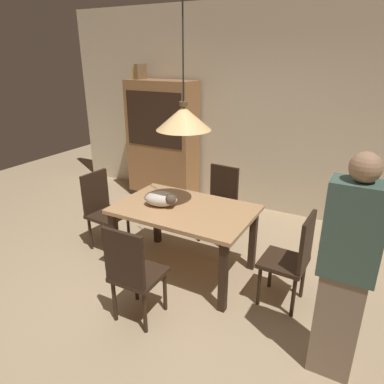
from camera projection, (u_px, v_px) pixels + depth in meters
The scene contains 13 objects.
ground at pixel (152, 299), 3.40m from camera, with size 10.00×10.00×0.00m, color tan.
back_wall at pixel (254, 111), 5.03m from camera, with size 6.40×0.10×2.90m, color beige.
dining_table at pixel (184, 217), 3.63m from camera, with size 1.40×0.90×0.75m.
chair_right_side at pixel (293, 257), 3.17m from camera, with size 0.41×0.41×0.93m.
chair_far_back at pixel (220, 200), 4.39m from camera, with size 0.43×0.43×0.93m.
chair_near_front at pixel (133, 271), 2.96m from camera, with size 0.41×0.41×0.93m.
chair_left_side at pixel (103, 207), 4.19m from camera, with size 0.43×0.43×0.93m.
cat_sleeping at pixel (162, 199), 3.61m from camera, with size 0.41×0.32×0.16m.
pendant_lamp at pixel (184, 118), 3.25m from camera, with size 0.52×0.52×1.30m.
hutch_bookcase at pixel (163, 143), 5.58m from camera, with size 1.12×0.45×1.85m.
book_yellow_short at pixel (137, 73), 5.38m from camera, with size 0.04×0.20×0.18m, color gold.
book_brown_thick at pixel (141, 72), 5.35m from camera, with size 0.06×0.24×0.22m, color brown.
person_standing at pixel (346, 273), 2.35m from camera, with size 0.36×0.22×1.68m.
Camera 1 is at (1.68, -2.25, 2.22)m, focal length 32.93 mm.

